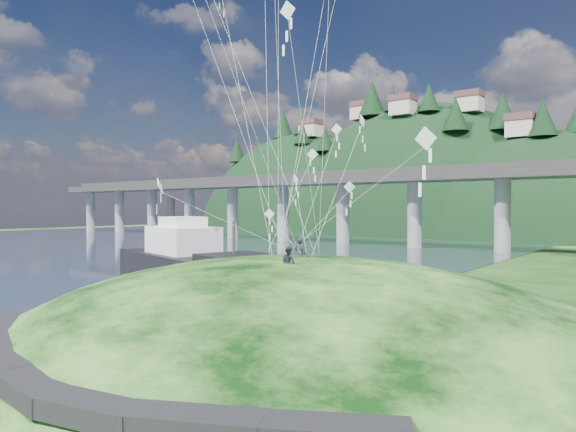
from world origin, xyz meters
The scene contains 10 objects.
ground centered at (0.00, 0.00, 0.00)m, with size 320.00×320.00×0.00m, color black.
water centered at (-72.00, 30.00, 0.01)m, with size 240.00×240.00×0.00m, color #2D3852.
grass_hill centered at (8.00, 2.00, -1.50)m, with size 36.00×32.00×13.00m.
footpath centered at (7.46, -9.74, 2.08)m, with size 22.29×5.84×0.83m.
bridge centered at (-26.46, 70.07, 9.70)m, with size 160.00×11.00×15.00m.
far_ridge centered at (-43.58, 122.17, -7.44)m, with size 153.00×70.00×94.50m.
work_barge centered at (-14.06, 14.66, 2.15)m, with size 25.41×12.87×8.58m.
wooden_dock centered at (-7.97, 4.47, 0.45)m, with size 14.59×5.69×1.03m.
kite_flyers centered at (7.49, 2.10, 5.79)m, with size 3.16×4.70×1.92m.
kite_swarm centered at (5.52, 3.84, 17.93)m, with size 18.63×15.67×21.53m.
Camera 1 is at (23.29, -18.64, 7.55)m, focal length 32.00 mm.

